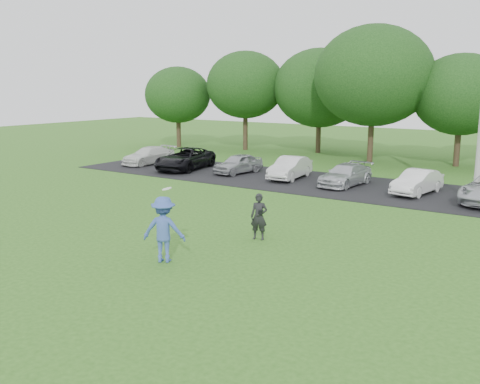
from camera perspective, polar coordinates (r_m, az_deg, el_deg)
The scene contains 6 objects.
ground at distance 16.02m, azimuth -7.01°, elevation -6.62°, with size 100.00×100.00×0.00m, color #30631C.
parking_lot at distance 26.92m, azimuth 11.29°, elevation 0.63°, with size 32.00×6.50×0.03m, color black.
frisbee_player at distance 15.19m, azimuth -8.13°, elevation -3.96°, with size 1.39×1.15×2.15m.
camera_bystander at distance 17.23m, azimuth 2.04°, elevation -2.64°, with size 0.63×0.50×1.51m.
parked_cars at distance 27.02m, azimuth 10.03°, elevation 1.99°, with size 28.38×4.81×1.26m.
tree_row at distance 35.30m, azimuth 20.13°, elevation 10.66°, with size 42.39×9.85×8.64m.
Camera 1 is at (10.00, -11.51, 4.92)m, focal length 40.00 mm.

